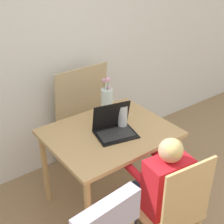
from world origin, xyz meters
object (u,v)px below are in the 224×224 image
chair_occupied (172,211)px  water_bottle (123,116)px  laptop (114,126)px  person_seated (161,183)px  flower_vase (107,101)px

chair_occupied → water_bottle: size_ratio=4.39×
water_bottle → laptop: bearing=-163.6°
person_seated → laptop: 0.58m
chair_occupied → person_seated: person_seated is taller
flower_vase → water_bottle: 0.25m
flower_vase → water_bottle: flower_vase is taller
person_seated → flower_vase: bearing=-93.6°
chair_occupied → water_bottle: (0.14, 0.71, 0.36)m
person_seated → water_bottle: bearing=-95.4°
person_seated → water_bottle: (0.12, 0.58, 0.22)m
laptop → flower_vase: (0.14, 0.28, 0.07)m
laptop → water_bottle: 0.13m
chair_occupied → flower_vase: bearing=-93.1°
flower_vase → water_bottle: bearing=-95.9°
water_bottle → person_seated: bearing=-102.1°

